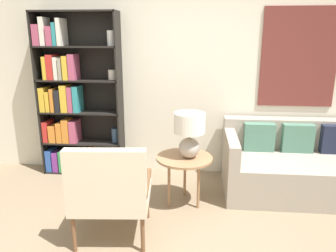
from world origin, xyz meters
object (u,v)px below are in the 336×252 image
(couch, at_px, (299,166))
(side_table, at_px, (184,161))
(bookshelf, at_px, (71,102))
(table_lamp, at_px, (189,131))
(armchair, at_px, (110,189))

(couch, relative_size, side_table, 2.89)
(bookshelf, bearing_deg, table_lamp, -25.95)
(side_table, bearing_deg, table_lamp, -9.15)
(table_lamp, bearing_deg, couch, 19.35)
(bookshelf, bearing_deg, armchair, -59.24)
(armchair, distance_m, side_table, 0.96)
(armchair, bearing_deg, couch, 31.63)
(bookshelf, distance_m, couch, 2.91)
(armchair, xyz_separation_m, side_table, (0.61, 0.75, -0.02))
(couch, relative_size, table_lamp, 3.59)
(bookshelf, relative_size, table_lamp, 4.29)
(armchair, xyz_separation_m, table_lamp, (0.66, 0.74, 0.32))
(couch, distance_m, side_table, 1.40)
(side_table, distance_m, table_lamp, 0.34)
(bookshelf, height_order, side_table, bookshelf)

